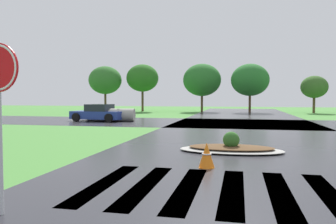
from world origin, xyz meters
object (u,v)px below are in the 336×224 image
object	(u,v)px
median_island	(231,148)
traffic_cone	(207,155)
drainage_pipe_stack	(112,115)
car_silver_hatch	(99,113)

from	to	relation	value
median_island	traffic_cone	bearing A→B (deg)	-101.70
drainage_pipe_stack	traffic_cone	size ratio (longest dim) A/B	5.29
median_island	car_silver_hatch	size ratio (longest dim) A/B	0.83
car_silver_hatch	drainage_pipe_stack	bearing A→B (deg)	-172.13
median_island	drainage_pipe_stack	size ratio (longest dim) A/B	1.00
drainage_pipe_stack	traffic_cone	bearing A→B (deg)	-60.00
car_silver_hatch	drainage_pipe_stack	world-z (taller)	car_silver_hatch
median_island	car_silver_hatch	distance (m)	15.94
traffic_cone	car_silver_hatch	bearing A→B (deg)	123.06
median_island	drainage_pipe_stack	distance (m)	15.28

